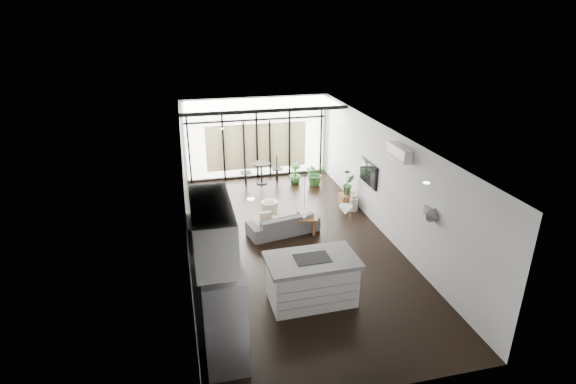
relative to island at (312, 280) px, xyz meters
name	(u,v)px	position (x,y,z in m)	size (l,w,h in m)	color
floor	(291,242)	(0.19, 2.52, -0.49)	(5.00, 10.00, 0.00)	black
ceiling	(291,135)	(0.19, 2.52, 2.31)	(5.00, 10.00, 0.00)	silver
wall_left	(186,200)	(-2.31, 2.52, 0.91)	(0.02, 10.00, 2.80)	silver
wall_right	(386,182)	(2.69, 2.52, 0.91)	(0.02, 10.00, 2.80)	silver
wall_back	(256,138)	(0.19, 7.52, 0.91)	(5.00, 0.02, 2.80)	silver
wall_front	(374,319)	(0.19, -2.48, 0.91)	(5.00, 0.02, 2.80)	silver
glazing	(257,139)	(0.19, 7.40, 0.91)	(5.00, 0.20, 2.80)	black
skylight	(260,103)	(0.19, 6.52, 2.28)	(4.70, 1.90, 0.06)	silver
neighbour_building	(257,146)	(0.19, 7.47, 0.61)	(3.50, 0.02, 1.60)	#CAC182
island	(312,280)	(0.00, 0.00, 0.00)	(1.80, 1.07, 0.98)	white
cooktop	(312,258)	(0.00, 0.00, 0.50)	(0.69, 0.46, 0.01)	black
fridge	(225,320)	(-1.85, -1.33, 0.38)	(0.67, 0.84, 1.74)	#999A9F
appliance_column	(210,281)	(-2.02, -0.63, 0.68)	(0.61, 0.64, 2.35)	white
upper_cabinets	(212,229)	(-1.93, -0.98, 1.86)	(0.62, 1.75, 0.86)	white
pendant_left	(304,214)	(-0.21, -0.13, 1.53)	(0.26, 0.26, 0.18)	silver
pendant_right	(345,210)	(0.59, -0.13, 1.53)	(0.26, 0.26, 0.18)	silver
sofa	(283,220)	(0.11, 3.06, -0.13)	(1.87, 0.55, 0.73)	#515154
console_bench	(291,226)	(0.31, 2.96, -0.27)	(1.38, 0.34, 0.44)	brown
pouf	(269,208)	(-0.02, 4.29, -0.30)	(0.48, 0.48, 0.38)	#ECE3C7
crate	(348,199)	(2.41, 4.37, -0.32)	(0.45, 0.45, 0.34)	brown
plant_tall	(315,176)	(1.94, 6.20, -0.18)	(0.72, 0.80, 0.62)	#2E6229
plant_med	(295,178)	(1.31, 6.48, -0.29)	(0.40, 0.71, 0.40)	#2E6229
plant_crate	(348,190)	(2.41, 4.37, -0.01)	(0.35, 0.64, 0.29)	#2E6229
milk_can	(354,203)	(2.44, 3.94, -0.25)	(0.25, 0.25, 0.49)	beige
bistro_set	(261,174)	(0.21, 6.77, -0.16)	(1.38, 0.55, 0.66)	black
tv	(369,173)	(2.65, 3.52, 0.81)	(0.05, 1.10, 0.65)	black
ac_unit	(400,152)	(2.57, 1.72, 1.96)	(0.22, 0.90, 0.30)	silver
framed_art	(188,203)	(-2.28, 2.02, 1.06)	(0.04, 0.70, 0.90)	black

